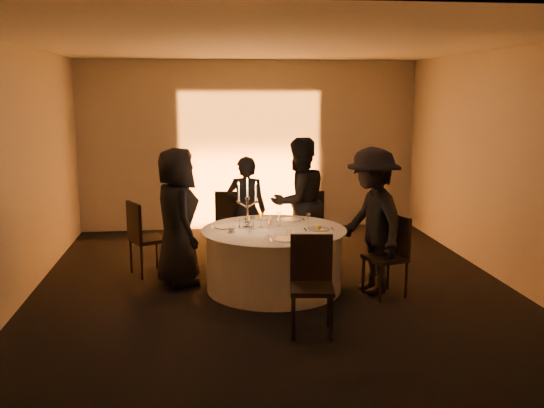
{
  "coord_description": "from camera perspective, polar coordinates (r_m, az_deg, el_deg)",
  "views": [
    {
      "loc": [
        -0.9,
        -7.27,
        2.45
      ],
      "look_at": [
        0.0,
        0.2,
        1.05
      ],
      "focal_mm": 40.0,
      "sensor_mm": 36.0,
      "label": 1
    }
  ],
  "objects": [
    {
      "name": "wine_glass_b",
      "position": [
        7.14,
        -0.28,
        -1.94
      ],
      "size": [
        0.07,
        0.07,
        0.19
      ],
      "color": "white",
      "rests_on": "banquet_table"
    },
    {
      "name": "guest_back_right",
      "position": [
        8.54,
        2.56,
        0.16
      ],
      "size": [
        1.1,
        1.01,
        1.83
      ],
      "primitive_type": "imported",
      "rotation": [
        0.0,
        0.0,
        -2.7
      ],
      "color": "black",
      "rests_on": "floor"
    },
    {
      "name": "tumbler_c",
      "position": [
        7.73,
        -0.32,
        -1.66
      ],
      "size": [
        0.07,
        0.07,
        0.09
      ],
      "primitive_type": "cylinder",
      "color": "white",
      "rests_on": "banquet_table"
    },
    {
      "name": "guest_left",
      "position": [
        7.8,
        -8.92,
        -1.2
      ],
      "size": [
        0.78,
        0.99,
        1.76
      ],
      "primitive_type": "imported",
      "rotation": [
        0.0,
        0.0,
        1.86
      ],
      "color": "black",
      "rests_on": "floor"
    },
    {
      "name": "plate_back_left",
      "position": [
        8.1,
        -1.33,
        -1.3
      ],
      "size": [
        0.36,
        0.25,
        0.08
      ],
      "color": "silver",
      "rests_on": "banquet_table"
    },
    {
      "name": "banquet_table",
      "position": [
        7.61,
        0.18,
        -5.21
      ],
      "size": [
        1.8,
        1.8,
        0.77
      ],
      "color": "black",
      "rests_on": "floor"
    },
    {
      "name": "wall_right",
      "position": [
        8.3,
        21.23,
        3.26
      ],
      "size": [
        0.0,
        7.0,
        7.0
      ],
      "primitive_type": "plane",
      "rotation": [
        1.57,
        0.0,
        -1.57
      ],
      "color": "#B4AEA7",
      "rests_on": "floor"
    },
    {
      "name": "wine_glass_d",
      "position": [
        7.58,
        -1.05,
        -1.2
      ],
      "size": [
        0.07,
        0.07,
        0.19
      ],
      "color": "white",
      "rests_on": "banquet_table"
    },
    {
      "name": "candelabra",
      "position": [
        7.54,
        -2.32,
        -0.62
      ],
      "size": [
        0.27,
        0.13,
        0.64
      ],
      "color": "silver",
      "rests_on": "banquet_table"
    },
    {
      "name": "chair_back_right",
      "position": [
        8.99,
        3.25,
        -1.52
      ],
      "size": [
        0.58,
        0.58,
        1.01
      ],
      "rotation": [
        0.0,
        0.0,
        -2.74
      ],
      "color": "black",
      "rests_on": "floor"
    },
    {
      "name": "ceiling",
      "position": [
        7.34,
        0.19,
        14.84
      ],
      "size": [
        7.0,
        7.0,
        0.0
      ],
      "primitive_type": "plane",
      "rotation": [
        3.14,
        0.0,
        0.0
      ],
      "color": "white",
      "rests_on": "wall_back"
    },
    {
      "name": "floor",
      "position": [
        7.72,
        0.18,
        -7.95
      ],
      "size": [
        7.0,
        7.0,
        0.0
      ],
      "primitive_type": "plane",
      "color": "black",
      "rests_on": "ground"
    },
    {
      "name": "uplighter_fixture",
      "position": [
        10.78,
        -1.92,
        -2.32
      ],
      "size": [
        0.25,
        0.12,
        0.1
      ],
      "primitive_type": "cube",
      "color": "black",
      "rests_on": "floor"
    },
    {
      "name": "coffee_cup",
      "position": [
        7.34,
        -3.82,
        -2.47
      ],
      "size": [
        0.11,
        0.11,
        0.07
      ],
      "color": "silver",
      "rests_on": "banquet_table"
    },
    {
      "name": "guest_back_left",
      "position": [
        8.65,
        -2.43,
        -0.6
      ],
      "size": [
        0.63,
        0.48,
        1.56
      ],
      "primitive_type": "imported",
      "rotation": [
        0.0,
        0.0,
        2.94
      ],
      "color": "black",
      "rests_on": "floor"
    },
    {
      "name": "tumbler_a",
      "position": [
        7.65,
        -2.87,
        -1.81
      ],
      "size": [
        0.07,
        0.07,
        0.09
      ],
      "primitive_type": "cylinder",
      "color": "white",
      "rests_on": "banquet_table"
    },
    {
      "name": "wine_glass_a",
      "position": [
        7.51,
        3.45,
        -1.32
      ],
      "size": [
        0.07,
        0.07,
        0.19
      ],
      "color": "white",
      "rests_on": "banquet_table"
    },
    {
      "name": "wall_front",
      "position": [
        3.99,
        6.4,
        -3.33
      ],
      "size": [
        7.0,
        0.0,
        7.0
      ],
      "primitive_type": "plane",
      "rotation": [
        -1.57,
        0.0,
        0.0
      ],
      "color": "#B4AEA7",
      "rests_on": "floor"
    },
    {
      "name": "chair_left",
      "position": [
        8.31,
        -12.07,
        -2.78
      ],
      "size": [
        0.59,
        0.59,
        1.01
      ],
      "rotation": [
        0.0,
        0.0,
        2.05
      ],
      "color": "black",
      "rests_on": "floor"
    },
    {
      "name": "wine_glass_e",
      "position": [
        7.35,
        -2.12,
        -1.58
      ],
      "size": [
        0.07,
        0.07,
        0.19
      ],
      "color": "white",
      "rests_on": "banquet_table"
    },
    {
      "name": "tumbler_d",
      "position": [
        7.5,
        -1.95,
        -2.05
      ],
      "size": [
        0.07,
        0.07,
        0.09
      ],
      "primitive_type": "cylinder",
      "color": "white",
      "rests_on": "banquet_table"
    },
    {
      "name": "plate_left",
      "position": [
        7.62,
        -4.36,
        -2.17
      ],
      "size": [
        0.36,
        0.26,
        0.01
      ],
      "color": "silver",
      "rests_on": "banquet_table"
    },
    {
      "name": "plate_back_right",
      "position": [
        8.04,
        1.78,
        -1.47
      ],
      "size": [
        0.36,
        0.28,
        0.01
      ],
      "color": "silver",
      "rests_on": "banquet_table"
    },
    {
      "name": "chair_front",
      "position": [
        6.27,
        3.75,
        -6.98
      ],
      "size": [
        0.49,
        0.49,
        1.0
      ],
      "rotation": [
        0.0,
        0.0,
        -0.14
      ],
      "color": "black",
      "rests_on": "floor"
    },
    {
      "name": "guest_right",
      "position": [
        7.48,
        9.41,
        -1.58
      ],
      "size": [
        0.9,
        1.27,
        1.8
      ],
      "primitive_type": "imported",
      "rotation": [
        0.0,
        0.0,
        -1.36
      ],
      "color": "black",
      "rests_on": "floor"
    },
    {
      "name": "plate_front",
      "position": [
        6.97,
        1.27,
        -3.34
      ],
      "size": [
        0.36,
        0.27,
        0.01
      ],
      "color": "silver",
      "rests_on": "banquet_table"
    },
    {
      "name": "plate_right",
      "position": [
        7.5,
        4.42,
        -2.29
      ],
      "size": [
        0.36,
        0.28,
        0.08
      ],
      "color": "silver",
      "rests_on": "banquet_table"
    },
    {
      "name": "wall_left",
      "position": [
        7.62,
        -22.82,
        2.56
      ],
      "size": [
        0.0,
        7.0,
        7.0
      ],
      "primitive_type": "plane",
      "rotation": [
        1.57,
        0.0,
        1.57
      ],
      "color": "#B4AEA7",
      "rests_on": "floor"
    },
    {
      "name": "chair_back_left",
      "position": [
        9.08,
        -3.84,
        -1.43
      ],
      "size": [
        0.53,
        0.53,
        1.01
      ],
      "rotation": [
        0.0,
        0.0,
        2.9
      ],
      "color": "black",
      "rests_on": "floor"
    },
    {
      "name": "wall_back",
      "position": [
        10.85,
        -2.1,
        5.52
      ],
      "size": [
        7.0,
        0.0,
        7.0
      ],
      "primitive_type": "plane",
      "rotation": [
        1.57,
        0.0,
        0.0
      ],
      "color": "#B4AEA7",
      "rests_on": "floor"
    },
    {
      "name": "tumbler_b",
      "position": [
        7.15,
        1.62,
        -2.68
      ],
      "size": [
        0.07,
        0.07,
        0.09
      ],
      "primitive_type": "cylinder",
      "color": "white",
      "rests_on": "banquet_table"
    },
    {
      "name": "chair_right",
      "position": [
        7.49,
        11.12,
        -4.34
      ],
      "size": [
        0.54,
        0.54,
        0.98
      ],
      "rotation": [
        0.0,
        0.0,
        -1.26
      ],
      "color": "black",
      "rests_on": "floor"
    },
    {
      "name": "wine_glass_c",
      "position": [
        7.66,
        0.67,
        -1.07
      ],
      "size": [
        0.07,
        0.07,
        0.19
      ],
      "color": "white",
      "rests_on": "banquet_table"
    }
  ]
}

